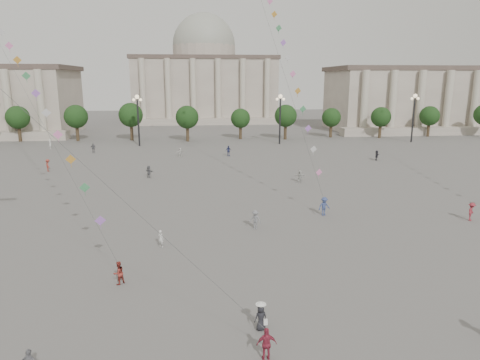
{
  "coord_description": "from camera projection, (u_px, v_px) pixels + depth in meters",
  "views": [
    {
      "loc": [
        -2.55,
        -21.21,
        13.58
      ],
      "look_at": [
        0.69,
        12.0,
        5.76
      ],
      "focal_mm": 32.0,
      "sensor_mm": 36.0,
      "label": 1
    }
  ],
  "objects": [
    {
      "name": "ground",
      "position": [
        249.0,
        329.0,
        23.89
      ],
      "size": [
        360.0,
        360.0,
        0.0
      ],
      "primitive_type": "plane",
      "color": "#5A5755",
      "rests_on": "ground"
    },
    {
      "name": "hall_east",
      "position": [
        475.0,
        99.0,
        120.05
      ],
      "size": [
        84.0,
        26.22,
        17.2
      ],
      "color": "gray",
      "rests_on": "ground"
    },
    {
      "name": "hall_central",
      "position": [
        205.0,
        78.0,
        145.87
      ],
      "size": [
        48.3,
        34.3,
        35.5
      ],
      "color": "gray",
      "rests_on": "ground"
    },
    {
      "name": "tree_row",
      "position": [
        209.0,
        117.0,
        98.25
      ],
      "size": [
        137.12,
        5.12,
        8.0
      ],
      "color": "#382B1C",
      "rests_on": "ground"
    },
    {
      "name": "lamp_post_mid_west",
      "position": [
        138.0,
        111.0,
        88.63
      ],
      "size": [
        2.0,
        0.9,
        10.65
      ],
      "color": "#262628",
      "rests_on": "ground"
    },
    {
      "name": "lamp_post_mid_east",
      "position": [
        280.0,
        110.0,
        91.47
      ],
      "size": [
        2.0,
        0.9,
        10.65
      ],
      "color": "#262628",
      "rests_on": "ground"
    },
    {
      "name": "lamp_post_far_east",
      "position": [
        414.0,
        109.0,
        94.3
      ],
      "size": [
        2.0,
        0.9,
        10.65
      ],
      "color": "#262628",
      "rests_on": "ground"
    },
    {
      "name": "person_crowd_0",
      "position": [
        228.0,
        151.0,
        78.1
      ],
      "size": [
        1.23,
        0.93,
        1.94
      ],
      "primitive_type": "imported",
      "rotation": [
        0.0,
        0.0,
        0.46
      ],
      "color": "navy",
      "rests_on": "ground"
    },
    {
      "name": "person_crowd_4",
      "position": [
        180.0,
        152.0,
        77.7
      ],
      "size": [
        1.46,
        1.23,
        1.58
      ],
      "primitive_type": "imported",
      "rotation": [
        0.0,
        0.0,
        3.76
      ],
      "color": "white",
      "rests_on": "ground"
    },
    {
      "name": "person_crowd_6",
      "position": [
        255.0,
        220.0,
        39.8
      ],
      "size": [
        1.36,
        1.17,
        1.83
      ],
      "primitive_type": "imported",
      "rotation": [
        0.0,
        0.0,
        5.76
      ],
      "color": "slate",
      "rests_on": "ground"
    },
    {
      "name": "person_crowd_7",
      "position": [
        300.0,
        176.0,
        58.14
      ],
      "size": [
        1.6,
        0.84,
        1.65
      ],
      "primitive_type": "imported",
      "rotation": [
        0.0,
        0.0,
        2.9
      ],
      "color": "beige",
      "rests_on": "ground"
    },
    {
      "name": "person_crowd_8",
      "position": [
        472.0,
        212.0,
        42.16
      ],
      "size": [
        1.31,
        1.34,
        1.84
      ],
      "primitive_type": "imported",
      "rotation": [
        0.0,
        0.0,
        0.82
      ],
      "color": "maroon",
      "rests_on": "ground"
    },
    {
      "name": "person_crowd_9",
      "position": [
        377.0,
        155.0,
        74.02
      ],
      "size": [
        1.38,
        1.61,
        1.75
      ],
      "primitive_type": "imported",
      "rotation": [
        0.0,
        0.0,
        0.94
      ],
      "color": "black",
      "rests_on": "ground"
    },
    {
      "name": "person_crowd_10",
      "position": [
        50.0,
        144.0,
        86.5
      ],
      "size": [
        0.75,
        0.83,
        1.91
      ],
      "primitive_type": "imported",
      "rotation": [
        0.0,
        0.0,
        2.12
      ],
      "color": "white",
      "rests_on": "ground"
    },
    {
      "name": "person_crowd_12",
      "position": [
        149.0,
        172.0,
        60.79
      ],
      "size": [
        1.48,
        1.53,
        1.74
      ],
      "primitive_type": "imported",
      "rotation": [
        0.0,
        0.0,
        2.33
      ],
      "color": "slate",
      "rests_on": "ground"
    },
    {
      "name": "person_crowd_13",
      "position": [
        161.0,
        238.0,
        35.52
      ],
      "size": [
        0.64,
        0.61,
        1.48
      ],
      "primitive_type": "imported",
      "rotation": [
        0.0,
        0.0,
        2.47
      ],
      "color": "silver",
      "rests_on": "ground"
    },
    {
      "name": "person_crowd_16",
      "position": [
        93.0,
        148.0,
        81.54
      ],
      "size": [
        1.1,
        0.48,
        1.86
      ],
      "primitive_type": "imported",
      "rotation": [
        0.0,
        0.0,
        0.02
      ],
      "color": "#5C5C61",
      "rests_on": "ground"
    },
    {
      "name": "person_crowd_17",
      "position": [
        48.0,
        165.0,
        64.95
      ],
      "size": [
        1.21,
        1.41,
        1.89
      ],
      "primitive_type": "imported",
      "rotation": [
        0.0,
        0.0,
        2.08
      ],
      "color": "#9B362A",
      "rests_on": "ground"
    },
    {
      "name": "tourist_0",
      "position": [
        267.0,
        344.0,
        21.11
      ],
      "size": [
        1.02,
        0.42,
        1.73
      ],
      "primitive_type": "imported",
      "rotation": [
        0.0,
        0.0,
        3.14
      ],
      "color": "#9B2A40",
      "rests_on": "ground"
    },
    {
      "name": "kite_flyer_0",
      "position": [
        119.0,
        273.0,
        29.02
      ],
      "size": [
        1.0,
        0.99,
        1.63
      ],
      "primitive_type": "imported",
      "rotation": [
        0.0,
        0.0,
        3.9
      ],
      "color": "maroon",
      "rests_on": "ground"
    },
    {
      "name": "kite_flyer_1",
      "position": [
        324.0,
        206.0,
        43.79
      ],
      "size": [
        1.4,
        1.02,
        1.94
      ],
      "primitive_type": "imported",
      "rotation": [
        0.0,
        0.0,
        0.26
      ],
      "color": "navy",
      "rests_on": "ground"
    },
    {
      "name": "hat_person",
      "position": [
        261.0,
        317.0,
        23.66
      ],
      "size": [
        0.83,
        0.67,
        1.69
      ],
      "color": "black",
      "rests_on": "ground"
    }
  ]
}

